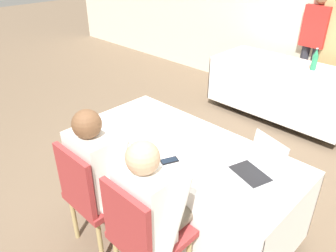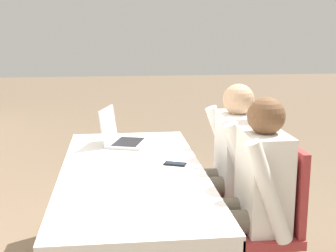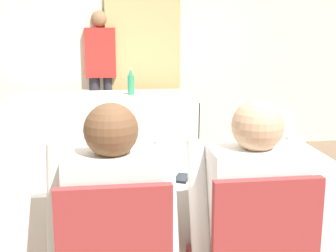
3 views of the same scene
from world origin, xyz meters
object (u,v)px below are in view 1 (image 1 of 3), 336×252
water_bottle (315,60)px  chair_near_left (93,193)px  cell_phone (169,161)px  person_checkered_shirt (103,169)px  laptop (255,168)px  chair_near_right (143,233)px  person_red_shirt (314,42)px  person_white_shirt (154,206)px

water_bottle → chair_near_left: water_bottle is taller
cell_phone → chair_near_left: bearing=-103.4°
water_bottle → person_checkered_shirt: person_checkered_shirt is taller
laptop → person_checkered_shirt: (-0.86, -0.66, -0.11)m
cell_phone → chair_near_right: size_ratio=0.16×
chair_near_left → person_red_shirt: size_ratio=0.58×
person_checkered_shirt → chair_near_left: bearing=90.0°
person_white_shirt → person_red_shirt: bearing=-80.8°
chair_near_left → person_checkered_shirt: (0.00, 0.10, 0.16)m
cell_phone → chair_near_left: (-0.34, -0.46, -0.22)m
person_checkered_shirt → person_white_shirt: 0.55m
laptop → chair_near_right: (-0.31, -0.76, -0.27)m
person_white_shirt → person_red_shirt: person_red_shirt is taller
water_bottle → chair_near_left: 3.14m
water_bottle → chair_near_left: size_ratio=0.30×
cell_phone → person_white_shirt: person_white_shirt is taller
chair_near_left → water_bottle: bearing=-94.7°
laptop → cell_phone: size_ratio=2.56×
laptop → chair_near_right: 0.86m
laptop → chair_near_right: size_ratio=0.40×
laptop → water_bottle: 2.43m
water_bottle → person_white_shirt: 3.03m
cell_phone → water_bottle: size_ratio=0.53×
cell_phone → water_bottle: 2.66m
person_checkered_shirt → cell_phone: bearing=-133.6°
water_bottle → person_red_shirt: 0.70m
chair_near_left → person_checkered_shirt: person_checkered_shirt is taller
cell_phone → person_checkered_shirt: person_checkered_shirt is taller
cell_phone → water_bottle: water_bottle is taller
chair_near_left → person_red_shirt: (-0.04, 3.74, 0.39)m
cell_phone → person_red_shirt: 3.31m
cell_phone → person_checkered_shirt: 0.49m
cell_phone → person_white_shirt: bearing=-35.9°
laptop → person_checkered_shirt: bearing=-125.3°
chair_near_right → water_bottle: bearing=-84.6°
person_red_shirt → chair_near_right: bearing=-77.8°
laptop → person_checkered_shirt: size_ratio=0.31×
person_white_shirt → water_bottle: bearing=-84.4°
chair_near_right → person_checkered_shirt: bearing=-10.8°
chair_near_left → person_red_shirt: 3.77m
cell_phone → person_white_shirt: 0.42m
water_bottle → person_white_shirt: (0.29, -3.01, -0.18)m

